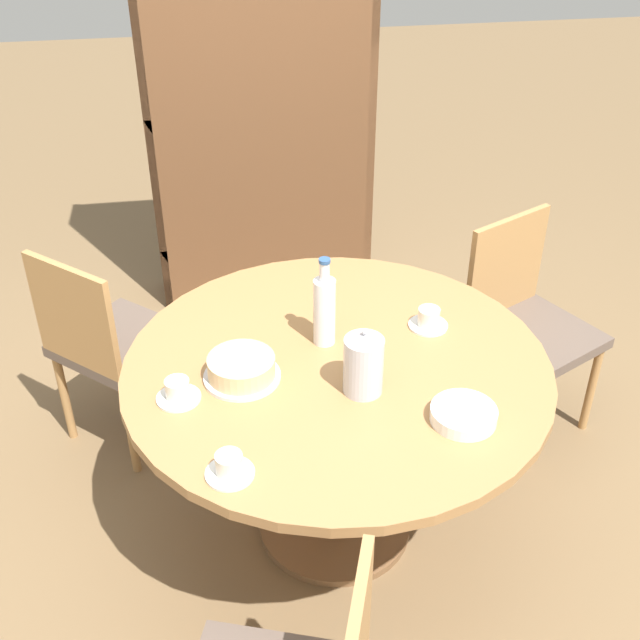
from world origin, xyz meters
name	(u,v)px	position (x,y,z in m)	size (l,w,h in m)	color
ground_plane	(335,526)	(0.00, 0.00, 0.00)	(14.00, 14.00, 0.00)	brown
dining_table	(336,398)	(0.00, 0.00, 0.60)	(1.34, 1.34, 0.74)	brown
chair_a	(525,321)	(0.85, 0.50, 0.48)	(0.56, 0.56, 0.88)	#A87A47
chair_b	(109,342)	(-0.77, 0.61, 0.48)	(0.59, 0.59, 0.88)	#A87A47
bookshelf	(259,111)	(-0.08, 1.68, 0.97)	(1.06, 0.28, 2.00)	brown
coffee_pot	(363,363)	(0.05, -0.14, 0.84)	(0.12, 0.12, 0.22)	silver
water_bottle	(324,309)	(-0.02, 0.12, 0.87)	(0.07, 0.07, 0.31)	silver
cake_main	(242,369)	(-0.30, -0.03, 0.78)	(0.24, 0.24, 0.07)	silver
cup_a	(229,467)	(-0.36, -0.44, 0.77)	(0.13, 0.13, 0.07)	silver
cup_b	(429,319)	(0.34, 0.15, 0.77)	(0.13, 0.13, 0.07)	silver
cup_c	(178,392)	(-0.49, -0.10, 0.77)	(0.13, 0.13, 0.07)	silver
plate_stack	(463,415)	(0.31, -0.32, 0.76)	(0.19, 0.19, 0.04)	white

